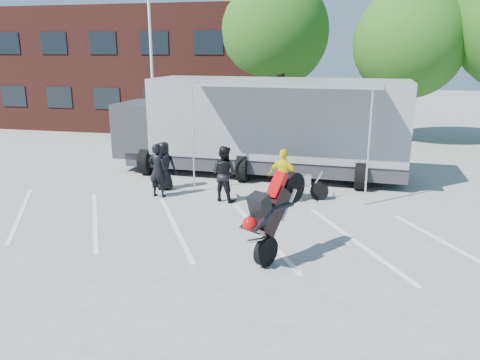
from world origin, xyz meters
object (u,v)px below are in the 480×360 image
at_px(parked_motorcycle, 298,198).
at_px(spectator_leather_b, 158,170).
at_px(spectator_leather_a, 164,166).
at_px(spectator_leather_c, 224,174).
at_px(flagpole, 156,40).
at_px(tree_left, 272,32).
at_px(stunt_bike_rider, 286,256).
at_px(tree_mid, 409,43).
at_px(spectator_hivis, 283,177).
at_px(transporter_truck, 263,175).

bearing_deg(parked_motorcycle, spectator_leather_b, 97.59).
distance_m(parked_motorcycle, spectator_leather_b, 4.62).
xyz_separation_m(spectator_leather_a, spectator_leather_c, (2.30, -0.76, 0.05)).
bearing_deg(flagpole, spectator_leather_a, -66.78).
bearing_deg(tree_left, spectator_leather_c, -87.57).
xyz_separation_m(tree_left, spectator_leather_c, (0.53, -12.52, -4.68)).
relative_size(parked_motorcycle, spectator_leather_c, 1.11).
bearing_deg(flagpole, tree_left, 54.72).
xyz_separation_m(flagpole, stunt_bike_rider, (7.23, -10.22, -5.05)).
bearing_deg(spectator_leather_b, flagpole, -61.86).
relative_size(tree_left, parked_motorcycle, 4.39).
distance_m(tree_left, tree_mid, 7.10).
height_order(spectator_leather_a, spectator_hivis, spectator_hivis).
relative_size(parked_motorcycle, spectator_leather_a, 1.18).
height_order(transporter_truck, parked_motorcycle, transporter_truck).
height_order(tree_mid, spectator_hivis, tree_mid).
relative_size(stunt_bike_rider, spectator_leather_a, 1.34).
distance_m(tree_left, spectator_hivis, 13.45).
distance_m(tree_left, parked_motorcycle, 13.34).
xyz_separation_m(parked_motorcycle, spectator_leather_b, (-4.46, -0.79, 0.88)).
xyz_separation_m(transporter_truck, spectator_leather_a, (-2.97, -2.69, 0.83)).
relative_size(tree_left, spectator_leather_b, 4.89).
distance_m(transporter_truck, spectator_leather_c, 3.62).
xyz_separation_m(transporter_truck, spectator_leather_b, (-2.85, -3.51, 0.88)).
relative_size(tree_mid, parked_motorcycle, 3.90).
bearing_deg(tree_mid, stunt_bike_rider, -104.78).
bearing_deg(flagpole, spectator_hivis, -43.81).
bearing_deg(flagpole, parked_motorcycle, -39.42).
bearing_deg(spectator_hivis, tree_left, -62.10).
height_order(tree_left, stunt_bike_rider, tree_left).
height_order(transporter_truck, spectator_leather_b, transporter_truck).
height_order(tree_left, spectator_hivis, tree_left).
bearing_deg(parked_motorcycle, tree_left, 10.99).
relative_size(spectator_leather_c, spectator_hivis, 1.03).
distance_m(tree_mid, stunt_bike_rider, 16.50).
xyz_separation_m(tree_mid, spectator_hivis, (-4.60, -11.37, -4.08)).
relative_size(transporter_truck, stunt_bike_rider, 5.10).
height_order(tree_mid, transporter_truck, tree_mid).
bearing_deg(spectator_leather_c, transporter_truck, -84.62).
relative_size(spectator_leather_a, spectator_hivis, 0.97).
height_order(spectator_leather_c, spectator_hivis, spectator_leather_c).
xyz_separation_m(tree_mid, parked_motorcycle, (-4.19, -10.80, -4.94)).
bearing_deg(flagpole, tree_mid, 23.97).
relative_size(flagpole, tree_mid, 1.04).
height_order(spectator_leather_b, spectator_hivis, spectator_leather_b).
bearing_deg(stunt_bike_rider, transporter_truck, 133.52).
bearing_deg(spectator_leather_b, tree_mid, -120.10).
relative_size(flagpole, spectator_leather_c, 4.51).
bearing_deg(tree_left, transporter_truck, -82.49).
xyz_separation_m(tree_left, tree_mid, (7.00, -1.00, -0.62)).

